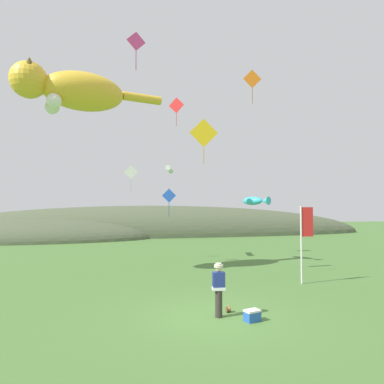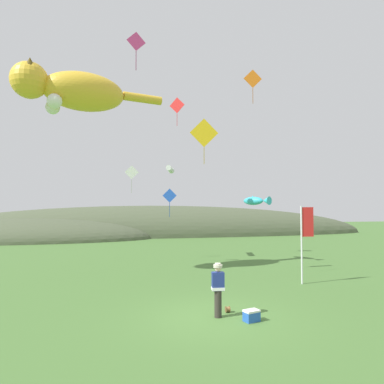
# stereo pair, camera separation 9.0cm
# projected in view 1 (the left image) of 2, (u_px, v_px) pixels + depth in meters

# --- Properties ---
(ground_plane) EXTENTS (120.00, 120.00, 0.00)m
(ground_plane) POSITION_uv_depth(u_px,v_px,m) (214.00, 317.00, 11.28)
(ground_plane) COLOR #477033
(distant_hill_ridge) EXTENTS (57.58, 14.14, 7.39)m
(distant_hill_ridge) POSITION_uv_depth(u_px,v_px,m) (124.00, 236.00, 41.52)
(distant_hill_ridge) COLOR #4C563D
(distant_hill_ridge) RESTS_ON ground
(festival_attendant) EXTENTS (0.44, 0.30, 1.77)m
(festival_attendant) POSITION_uv_depth(u_px,v_px,m) (219.00, 288.00, 11.33)
(festival_attendant) COLOR #332D28
(festival_attendant) RESTS_ON ground
(kite_spool) EXTENTS (0.14, 0.22, 0.22)m
(kite_spool) POSITION_uv_depth(u_px,v_px,m) (228.00, 309.00, 11.81)
(kite_spool) COLOR olive
(kite_spool) RESTS_ON ground
(picnic_cooler) EXTENTS (0.57, 0.47, 0.36)m
(picnic_cooler) POSITION_uv_depth(u_px,v_px,m) (252.00, 315.00, 10.90)
(picnic_cooler) COLOR blue
(picnic_cooler) RESTS_ON ground
(festival_banner_pole) EXTENTS (0.66, 0.08, 3.67)m
(festival_banner_pole) POSITION_uv_depth(u_px,v_px,m) (304.00, 233.00, 16.25)
(festival_banner_pole) COLOR silver
(festival_banner_pole) RESTS_ON ground
(kite_giant_cat) EXTENTS (7.79, 3.35, 2.42)m
(kite_giant_cat) POSITION_uv_depth(u_px,v_px,m) (72.00, 90.00, 18.10)
(kite_giant_cat) COLOR gold
(kite_fish_windsock) EXTENTS (1.57, 2.04, 0.63)m
(kite_fish_windsock) POSITION_uv_depth(u_px,v_px,m) (255.00, 201.00, 22.56)
(kite_fish_windsock) COLOR #33B2CC
(kite_tube_streamer) EXTENTS (0.79, 1.88, 0.44)m
(kite_tube_streamer) POSITION_uv_depth(u_px,v_px,m) (169.00, 169.00, 23.68)
(kite_tube_streamer) COLOR white
(kite_diamond_orange) EXTENTS (1.08, 0.10, 1.98)m
(kite_diamond_orange) POSITION_uv_depth(u_px,v_px,m) (252.00, 79.00, 19.68)
(kite_diamond_orange) COLOR orange
(kite_diamond_pink) EXTENTS (0.87, 0.21, 1.79)m
(kite_diamond_pink) POSITION_uv_depth(u_px,v_px,m) (136.00, 42.00, 15.60)
(kite_diamond_pink) COLOR #E53F8C
(kite_diamond_gold) EXTENTS (1.53, 0.10, 2.43)m
(kite_diamond_gold) POSITION_uv_depth(u_px,v_px,m) (204.00, 133.00, 18.07)
(kite_diamond_gold) COLOR yellow
(kite_diamond_white) EXTENTS (0.93, 0.04, 1.83)m
(kite_diamond_white) POSITION_uv_depth(u_px,v_px,m) (131.00, 173.00, 22.75)
(kite_diamond_white) COLOR white
(kite_diamond_blue) EXTENTS (0.89, 0.13, 1.80)m
(kite_diamond_blue) POSITION_uv_depth(u_px,v_px,m) (169.00, 196.00, 21.67)
(kite_diamond_blue) COLOR blue
(kite_diamond_red) EXTENTS (0.99, 0.58, 2.03)m
(kite_diamond_red) POSITION_uv_depth(u_px,v_px,m) (176.00, 106.00, 23.96)
(kite_diamond_red) COLOR red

